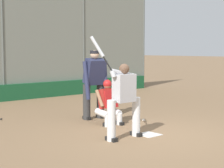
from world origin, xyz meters
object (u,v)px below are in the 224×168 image
at_px(batter_at_plate, 124,98).
at_px(baseball_loose, 143,120).
at_px(umpire_home, 94,82).
at_px(fielding_glove_on_dirt, 112,104).
at_px(catcher_behind_plate, 110,102).

xyz_separation_m(batter_at_plate, baseball_loose, (-1.63, -1.00, -0.81)).
bearing_deg(baseball_loose, umpire_home, -56.91).
xyz_separation_m(fielding_glove_on_dirt, baseball_loose, (1.17, 2.58, -0.02)).
bearing_deg(fielding_glove_on_dirt, catcher_behind_plate, 47.82).
bearing_deg(catcher_behind_plate, umpire_home, -103.92).
bearing_deg(baseball_loose, batter_at_plate, 31.60).
relative_size(batter_at_plate, umpire_home, 1.16).
height_order(batter_at_plate, umpire_home, batter_at_plate).
height_order(umpire_home, fielding_glove_on_dirt, umpire_home).
distance_m(batter_at_plate, catcher_behind_plate, 1.46).
bearing_deg(catcher_behind_plate, batter_at_plate, 60.89).
relative_size(batter_at_plate, fielding_glove_on_dirt, 6.95).
distance_m(catcher_behind_plate, umpire_home, 0.98).
bearing_deg(umpire_home, baseball_loose, 129.45).
xyz_separation_m(catcher_behind_plate, fielding_glove_on_dirt, (-2.11, -2.33, -0.52)).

